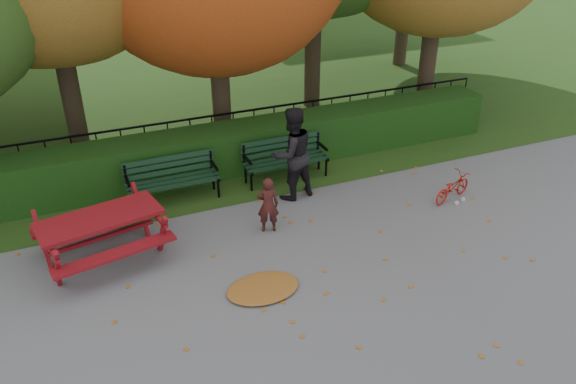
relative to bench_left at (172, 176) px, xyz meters
name	(u,v)px	position (x,y,z in m)	size (l,w,h in m)	color
ground	(310,292)	(1.30, -3.70, -0.52)	(90.00, 90.00, 0.00)	slate
grass_strip	(146,59)	(1.30, 10.30, -0.51)	(90.00, 90.00, 0.00)	#1F3E13
hedge	(223,150)	(1.30, 0.80, -0.02)	(13.00, 0.90, 1.00)	#0C330C
iron_fence	(213,135)	(1.30, 1.60, 0.02)	(14.00, 0.04, 1.02)	black
bench_left	(172,176)	(0.00, 0.00, 0.00)	(1.80, 0.57, 0.88)	black
bench_right	(285,156)	(2.40, 0.00, 0.00)	(1.80, 0.57, 0.88)	black
picnic_table	(101,226)	(-1.51, -1.56, 0.13)	(2.23, 1.93, 0.95)	maroon
leaf_pile	(263,288)	(0.64, -3.37, -0.48)	(1.16, 0.80, 0.08)	brown
leaf_scatter	(302,281)	(1.30, -3.40, -0.51)	(9.00, 5.70, 0.01)	brown
child	(268,205)	(1.34, -1.80, 0.02)	(0.39, 0.26, 1.08)	#3D1613
adult	(292,154)	(2.22, -0.80, 0.43)	(0.92, 0.72, 1.89)	black
bicycle	(453,187)	(5.12, -2.15, -0.25)	(0.36, 1.03, 0.54)	#B11A10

